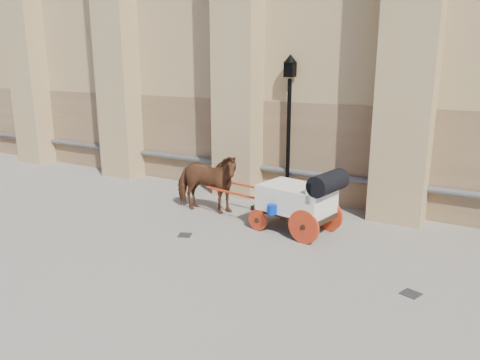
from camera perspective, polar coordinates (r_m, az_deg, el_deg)
The scene contains 6 objects.
ground at distance 11.81m, azimuth -5.07°, elevation -6.57°, with size 90.00×90.00×0.00m, color #6F675C.
horse at distance 13.21m, azimuth -4.17°, elevation -0.31°, with size 0.94×2.06×1.74m, color brown.
carriage at distance 11.68m, azimuth 7.39°, elevation -2.20°, with size 3.94×1.63×1.67m.
street_lamp at distance 14.12m, azimuth 5.95°, elevation 6.71°, with size 0.41×0.41×4.39m.
drain_grate_near at distance 11.76m, azimuth -6.74°, elevation -6.68°, with size 0.32×0.32×0.01m, color black.
drain_grate_far at distance 9.49m, azimuth 20.09°, elevation -12.88°, with size 0.32×0.32×0.01m, color black.
Camera 1 is at (6.47, -8.94, 4.21)m, focal length 35.00 mm.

